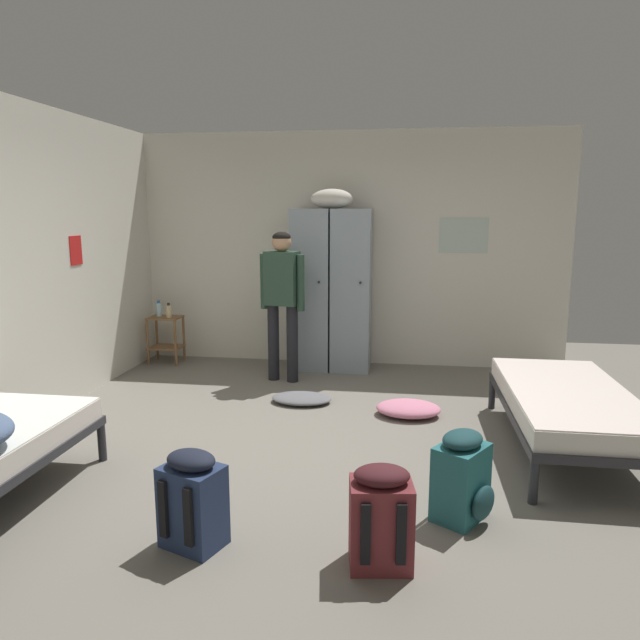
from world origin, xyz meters
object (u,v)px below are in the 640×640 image
(backpack_maroon, at_px, (381,518))
(backpack_navy, at_px, (194,500))
(clothes_pile_grey, at_px, (301,398))
(shelf_unit, at_px, (166,335))
(backpack_teal, at_px, (462,478))
(lotion_bottle, at_px, (169,311))
(bed_right, at_px, (567,403))
(person_traveler, at_px, (282,292))
(water_bottle, at_px, (159,309))
(locker_bank, at_px, (332,286))
(clothes_pile_pink, at_px, (408,409))

(backpack_maroon, relative_size, backpack_navy, 1.00)
(backpack_maroon, relative_size, clothes_pile_grey, 0.95)
(shelf_unit, height_order, backpack_teal, shelf_unit)
(lotion_bottle, relative_size, backpack_navy, 0.32)
(bed_right, bearing_deg, person_traveler, 148.81)
(water_bottle, relative_size, clothes_pile_grey, 0.33)
(lotion_bottle, xyz_separation_m, backpack_navy, (1.67, -3.72, -0.39))
(backpack_navy, bearing_deg, locker_bank, 85.81)
(person_traveler, bearing_deg, bed_right, -31.19)
(locker_bank, xyz_separation_m, backpack_maroon, (0.74, -3.85, -0.71))
(locker_bank, distance_m, backpack_navy, 3.89)
(clothes_pile_grey, bearing_deg, backpack_navy, -93.51)
(backpack_maroon, bearing_deg, person_traveler, 110.26)
(shelf_unit, height_order, water_bottle, water_bottle)
(shelf_unit, xyz_separation_m, backpack_maroon, (2.77, -3.80, -0.09))
(clothes_pile_grey, bearing_deg, clothes_pile_pink, -12.26)
(water_bottle, bearing_deg, clothes_pile_grey, -32.93)
(locker_bank, xyz_separation_m, clothes_pile_grey, (-0.13, -1.31, -0.93))
(person_traveler, bearing_deg, clothes_pile_pink, -34.66)
(backpack_maroon, bearing_deg, bed_right, 51.66)
(bed_right, distance_m, clothes_pile_pink, 1.38)
(person_traveler, relative_size, backpack_maroon, 2.93)
(bed_right, relative_size, backpack_teal, 3.45)
(backpack_navy, relative_size, backpack_teal, 1.00)
(backpack_maroon, bearing_deg, lotion_bottle, 125.68)
(backpack_teal, bearing_deg, backpack_navy, -161.58)
(water_bottle, xyz_separation_m, clothes_pile_grey, (1.98, -1.28, -0.61))
(shelf_unit, xyz_separation_m, lotion_bottle, (0.07, -0.04, 0.30))
(shelf_unit, bearing_deg, backpack_navy, -65.09)
(water_bottle, xyz_separation_m, backpack_navy, (1.82, -3.78, -0.40))
(water_bottle, xyz_separation_m, backpack_teal, (3.31, -3.28, -0.40))
(locker_bank, xyz_separation_m, lotion_bottle, (-1.95, -0.09, -0.32))
(person_traveler, xyz_separation_m, water_bottle, (-1.65, 0.57, -0.32))
(backpack_teal, bearing_deg, clothes_pile_grey, 123.60)
(person_traveler, bearing_deg, locker_bank, 52.86)
(locker_bank, distance_m, clothes_pile_pink, 2.00)
(shelf_unit, bearing_deg, bed_right, -26.93)
(person_traveler, relative_size, backpack_navy, 2.93)
(bed_right, distance_m, lotion_bottle, 4.54)
(backpack_maroon, distance_m, clothes_pile_pink, 2.33)
(backpack_teal, bearing_deg, water_bottle, 135.22)
(person_traveler, relative_size, backpack_teal, 2.93)
(bed_right, bearing_deg, clothes_pile_pink, 153.07)
(shelf_unit, relative_size, backpack_teal, 1.04)
(water_bottle, bearing_deg, backpack_maroon, -53.28)
(backpack_maroon, bearing_deg, clothes_pile_grey, 108.92)
(clothes_pile_pink, bearing_deg, locker_bank, 120.25)
(water_bottle, distance_m, backpack_teal, 4.68)
(locker_bank, bearing_deg, backpack_teal, -70.04)
(locker_bank, height_order, backpack_navy, locker_bank)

